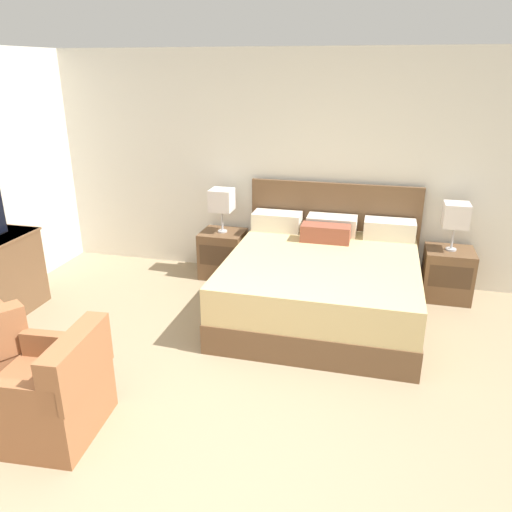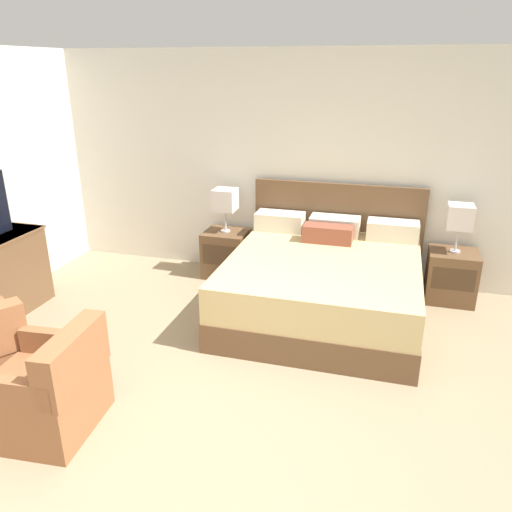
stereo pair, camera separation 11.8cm
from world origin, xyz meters
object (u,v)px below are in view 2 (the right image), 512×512
nightstand_right (451,276)px  armchair_companion (48,392)px  bed (323,283)px  table_lamp_right (460,217)px  table_lamp_left (225,200)px  nightstand_left (226,253)px

nightstand_right → armchair_companion: size_ratio=0.72×
bed → table_lamp_right: 1.55m
table_lamp_right → armchair_companion: (-2.81, -2.90, -0.64)m
table_lamp_left → armchair_companion: (-0.29, -2.90, -0.64)m
bed → nightstand_right: bearing=28.7°
armchair_companion → nightstand_right: bearing=45.9°
bed → table_lamp_right: bed is taller
nightstand_left → armchair_companion: 2.91m
bed → armchair_companion: bearing=-125.1°
nightstand_left → nightstand_right: (2.52, 0.00, 0.00)m
nightstand_right → bed: bearing=-151.3°
nightstand_left → table_lamp_right: size_ratio=1.08×
bed → table_lamp_left: (-1.26, 0.69, 0.58)m
bed → nightstand_right: 1.44m
table_lamp_left → bed: bearing=-28.7°
nightstand_right → table_lamp_left: table_lamp_left is taller
nightstand_left → bed: bearing=-28.7°
nightstand_left → table_lamp_left: table_lamp_left is taller
table_lamp_right → armchair_companion: size_ratio=0.67×
table_lamp_left → nightstand_right: bearing=-0.0°
nightstand_right → table_lamp_left: bearing=180.0°
nightstand_right → table_lamp_right: (0.00, 0.00, 0.65)m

